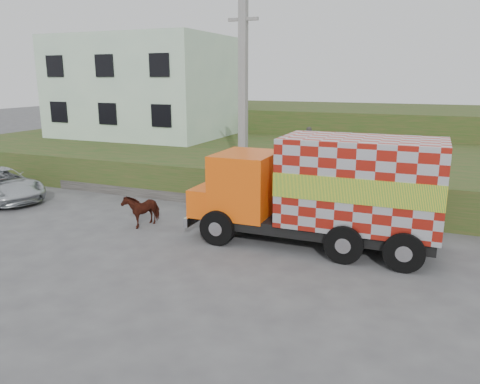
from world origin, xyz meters
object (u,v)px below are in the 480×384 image
at_px(utility_pole, 243,104).
at_px(cow, 142,209).
at_px(cargo_truck, 326,191).
at_px(pedestrian, 308,144).

distance_m(utility_pole, cow, 5.66).
bearing_deg(cargo_truck, pedestrian, 108.76).
distance_m(cow, pedestrian, 8.06).
bearing_deg(cow, cargo_truck, 16.40).
xyz_separation_m(cow, pedestrian, (4.20, 6.68, 1.67)).
relative_size(cargo_truck, cow, 5.58).
bearing_deg(utility_pole, cargo_truck, -39.58).
xyz_separation_m(utility_pole, pedestrian, (1.93, 2.85, -1.82)).
bearing_deg(cargo_truck, cow, -176.72).
xyz_separation_m(utility_pole, cargo_truck, (4.11, -3.40, -2.32)).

